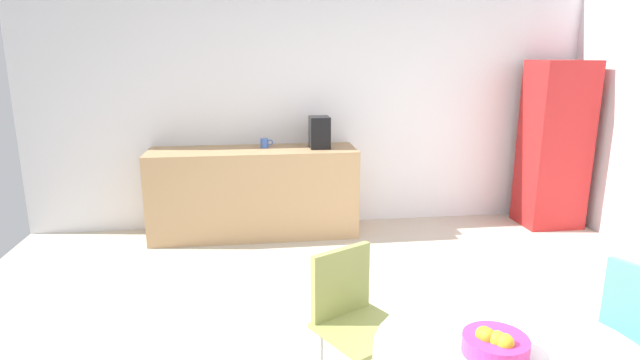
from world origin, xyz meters
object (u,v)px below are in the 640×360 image
object	(u,v)px
chair_teal	(630,331)
fruit_bowl	(495,344)
mug_white	(265,143)
chair_olive	(352,308)
coffee_maker	(319,132)
locker_cabinet	(554,145)

from	to	relation	value
chair_teal	fruit_bowl	xyz separation A→B (m)	(-0.91, -0.40, 0.25)
mug_white	chair_teal	bearing A→B (deg)	-62.26
fruit_bowl	chair_olive	bearing A→B (deg)	115.95
coffee_maker	fruit_bowl	bearing A→B (deg)	-86.58
coffee_maker	mug_white	bearing A→B (deg)	171.84
chair_olive	coffee_maker	world-z (taller)	coffee_maker
chair_teal	fruit_bowl	bearing A→B (deg)	-156.48
locker_cabinet	chair_teal	size ratio (longest dim) A/B	2.14
chair_olive	fruit_bowl	distance (m)	0.94
chair_teal	fruit_bowl	world-z (taller)	fruit_bowl
chair_olive	fruit_bowl	size ratio (longest dim) A/B	3.30
locker_cabinet	coffee_maker	world-z (taller)	locker_cabinet
locker_cabinet	mug_white	xyz separation A→B (m)	(-3.08, 0.18, 0.06)
chair_olive	mug_white	xyz separation A→B (m)	(-0.37, 2.78, 0.43)
locker_cabinet	fruit_bowl	bearing A→B (deg)	-124.16
chair_olive	mug_white	bearing A→B (deg)	97.59
fruit_bowl	locker_cabinet	bearing A→B (deg)	55.84
fruit_bowl	mug_white	bearing A→B (deg)	102.03
fruit_bowl	mug_white	xyz separation A→B (m)	(-0.77, 3.59, 0.18)
chair_teal	coffee_maker	distance (m)	3.36
chair_teal	coffee_maker	bearing A→B (deg)	109.85
locker_cabinet	coffee_maker	distance (m)	2.54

